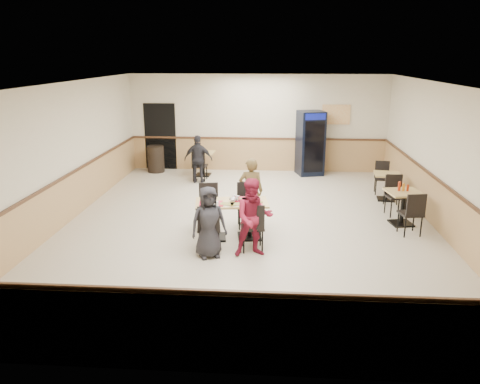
# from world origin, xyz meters

# --- Properties ---
(ground) EXTENTS (10.00, 10.00, 0.00)m
(ground) POSITION_xyz_m (0.00, 0.00, 0.00)
(ground) COLOR beige
(ground) RESTS_ON ground
(room_shell) EXTENTS (10.00, 10.00, 10.00)m
(room_shell) POSITION_xyz_m (1.78, 2.55, 0.58)
(room_shell) COLOR silver
(room_shell) RESTS_ON ground
(main_table) EXTENTS (1.51, 0.90, 0.76)m
(main_table) POSITION_xyz_m (-0.30, -0.82, 0.51)
(main_table) COLOR black
(main_table) RESTS_ON ground
(main_chairs) EXTENTS (1.48, 1.83, 0.97)m
(main_chairs) POSITION_xyz_m (-0.35, -0.82, 0.48)
(main_chairs) COLOR black
(main_chairs) RESTS_ON ground
(diner_woman_left) EXTENTS (0.76, 0.63, 1.32)m
(diner_woman_left) POSITION_xyz_m (-0.64, -1.74, 0.66)
(diner_woman_left) COLOR black
(diner_woman_left) RESTS_ON ground
(diner_woman_right) EXTENTS (0.81, 0.69, 1.46)m
(diner_woman_right) POSITION_xyz_m (0.17, -1.62, 0.73)
(diner_woman_right) COLOR maroon
(diner_woman_right) RESTS_ON ground
(diner_man_opposite) EXTENTS (0.54, 0.37, 1.45)m
(diner_man_opposite) POSITION_xyz_m (0.04, 0.11, 0.72)
(diner_man_opposite) COLOR brown
(diner_man_opposite) RESTS_ON ground
(lone_diner) EXTENTS (0.81, 0.34, 1.37)m
(lone_diner) POSITION_xyz_m (-1.63, 3.37, 0.69)
(lone_diner) COLOR black
(lone_diner) RESTS_ON ground
(tabletop_clutter) EXTENTS (1.26, 0.73, 0.12)m
(tabletop_clutter) POSITION_xyz_m (-0.28, -0.88, 0.79)
(tabletop_clutter) COLOR red
(tabletop_clutter) RESTS_ON main_table
(side_table_near) EXTENTS (0.80, 0.80, 0.74)m
(side_table_near) POSITION_xyz_m (3.32, 0.24, 0.49)
(side_table_near) COLOR black
(side_table_near) RESTS_ON ground
(side_table_near_chair_south) EXTENTS (0.51, 0.51, 0.94)m
(side_table_near_chair_south) POSITION_xyz_m (3.32, -0.35, 0.47)
(side_table_near_chair_south) COLOR black
(side_table_near_chair_south) RESTS_ON ground
(side_table_near_chair_north) EXTENTS (0.51, 0.51, 0.94)m
(side_table_near_chair_north) POSITION_xyz_m (3.32, 0.84, 0.47)
(side_table_near_chair_north) COLOR black
(side_table_near_chair_north) RESTS_ON ground
(side_table_far) EXTENTS (0.72, 0.72, 0.69)m
(side_table_far) POSITION_xyz_m (3.39, 2.04, 0.46)
(side_table_far) COLOR black
(side_table_far) RESTS_ON ground
(side_table_far_chair_south) EXTENTS (0.45, 0.45, 0.88)m
(side_table_far_chair_south) POSITION_xyz_m (3.39, 1.49, 0.44)
(side_table_far_chair_south) COLOR black
(side_table_far_chair_south) RESTS_ON ground
(side_table_far_chair_north) EXTENTS (0.45, 0.45, 0.88)m
(side_table_far_chair_north) POSITION_xyz_m (3.39, 2.59, 0.44)
(side_table_far_chair_north) COLOR black
(side_table_far_chair_north) RESTS_ON ground
(condiment_caddy) EXTENTS (0.23, 0.06, 0.20)m
(condiment_caddy) POSITION_xyz_m (3.29, 0.29, 0.83)
(condiment_caddy) COLOR #A9280C
(condiment_caddy) RESTS_ON side_table_near
(back_table) EXTENTS (0.72, 0.72, 0.73)m
(back_table) POSITION_xyz_m (-1.63, 4.20, 0.49)
(back_table) COLOR black
(back_table) RESTS_ON ground
(back_table_chair_lone) EXTENTS (0.45, 0.45, 0.92)m
(back_table_chair_lone) POSITION_xyz_m (-1.63, 3.62, 0.46)
(back_table_chair_lone) COLOR black
(back_table_chair_lone) RESTS_ON ground
(pepsi_cooler) EXTENTS (0.89, 0.89, 1.94)m
(pepsi_cooler) POSITION_xyz_m (1.63, 4.59, 0.97)
(pepsi_cooler) COLOR black
(pepsi_cooler) RESTS_ON ground
(trash_bin) EXTENTS (0.52, 0.52, 0.82)m
(trash_bin) POSITION_xyz_m (-3.17, 4.55, 0.41)
(trash_bin) COLOR black
(trash_bin) RESTS_ON ground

